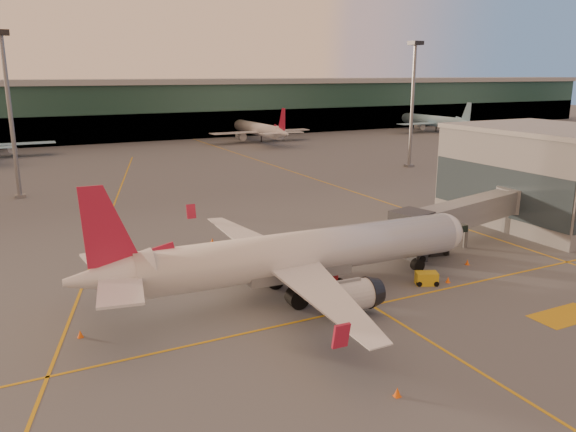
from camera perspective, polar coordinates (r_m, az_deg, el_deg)
name	(u,v)px	position (r m, az deg, el deg)	size (l,w,h in m)	color
ground	(355,342)	(42.86, 6.81, -12.58)	(600.00, 600.00, 0.00)	#4C4F54
taxi_markings	(129,219)	(79.74, -15.86, -0.25)	(100.12, 173.00, 0.01)	#CC9413
terminal	(82,111)	(175.00, -20.19, 10.00)	(400.00, 20.00, 17.60)	#19382D
gate_building	(547,175)	(81.61, 24.80, 3.81)	(18.40, 22.40, 12.60)	slate
mast_west_near	(9,103)	(97.65, -26.49, 10.24)	(2.40, 2.40, 25.60)	slate
mast_east_near	(413,95)	(121.02, 12.57, 11.88)	(2.40, 2.40, 25.60)	slate
distant_aircraft_row	(7,156)	(150.78, -26.67, 5.44)	(290.00, 34.00, 13.00)	#8FCCEF
main_airplane	(294,256)	(49.52, 0.65, -4.08)	(37.56, 33.80, 11.34)	silver
jet_bridge	(473,212)	(67.33, 18.31, 0.34)	(23.55, 8.25, 5.69)	slate
catering_truck	(317,264)	(51.51, 2.91, -4.85)	(5.87, 3.53, 4.25)	#B0191C
gpu_cart	(427,279)	(54.57, 13.89, -6.19)	(2.39, 1.98, 1.21)	gold
pushback_tug	(434,249)	(63.55, 14.60, -3.27)	(3.26, 2.26, 1.53)	black
cone_nose	(467,262)	(61.30, 17.76, -4.50)	(0.43, 0.43, 0.55)	#FE600D
cone_tail	(80,334)	(45.86, -20.36, -11.16)	(0.46, 0.46, 0.58)	#FE600D
cone_wing_right	(397,392)	(36.74, 11.04, -17.16)	(0.47, 0.47, 0.60)	#FE600D
cone_wing_left	(212,240)	(66.64, -7.70, -2.45)	(0.39, 0.39, 0.50)	#FE600D
cone_fwd	(448,280)	(55.70, 15.95, -6.26)	(0.43, 0.43, 0.55)	#FE600D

